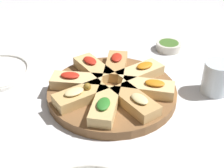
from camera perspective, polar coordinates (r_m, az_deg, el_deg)
ground_plane at (r=0.79m, az=-0.00°, el=-2.21°), size 3.00×3.00×0.00m
serving_board at (r=0.78m, az=-0.00°, el=-1.52°), size 0.32×0.32×0.02m
focaccia_slice_0 at (r=0.83m, az=-3.49°, el=2.92°), size 0.13×0.07×0.04m
focaccia_slice_1 at (r=0.78m, az=-6.54°, el=0.52°), size 0.11×0.13×0.04m
focaccia_slice_2 at (r=0.73m, az=-5.80°, el=-2.07°), size 0.07×0.13×0.04m
focaccia_slice_3 at (r=0.70m, az=-1.31°, el=-3.98°), size 0.13×0.12×0.04m
focaccia_slice_4 at (r=0.71m, az=4.24°, el=-3.20°), size 0.13×0.07×0.04m
focaccia_slice_5 at (r=0.76m, az=6.65°, el=-0.73°), size 0.12×0.13×0.04m
focaccia_slice_6 at (r=0.81m, az=5.16°, el=2.11°), size 0.07×0.13×0.04m
focaccia_slice_7 at (r=0.84m, az=0.74°, el=3.45°), size 0.13×0.11×0.04m
water_glass at (r=0.82m, az=18.50°, el=1.06°), size 0.07×0.07×0.08m
dipping_bowl at (r=1.01m, az=10.30°, el=6.88°), size 0.08×0.08×0.02m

